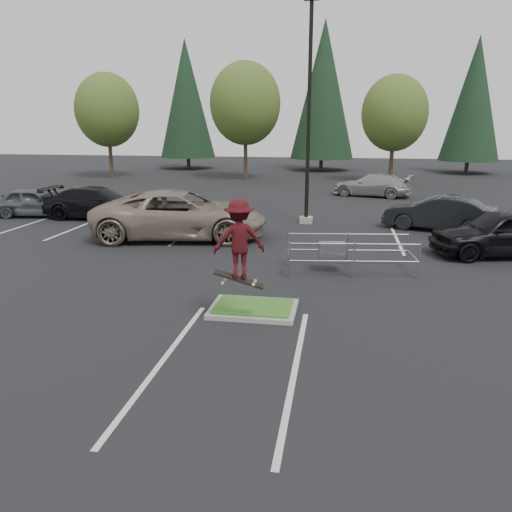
% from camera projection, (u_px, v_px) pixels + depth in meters
% --- Properties ---
extents(ground, '(120.00, 120.00, 0.00)m').
position_uv_depth(ground, '(253.00, 311.00, 12.86)').
color(ground, black).
rests_on(ground, ground).
extents(grass_median, '(2.20, 1.60, 0.16)m').
position_uv_depth(grass_median, '(253.00, 308.00, 12.84)').
color(grass_median, gray).
rests_on(grass_median, ground).
extents(stall_lines, '(22.62, 17.60, 0.01)m').
position_uv_depth(stall_lines, '(246.00, 252.00, 18.82)').
color(stall_lines, silver).
rests_on(stall_lines, ground).
extents(light_pole, '(0.70, 0.60, 10.12)m').
position_uv_depth(light_pole, '(309.00, 126.00, 23.03)').
color(light_pole, gray).
rests_on(light_pole, ground).
extents(decid_a, '(5.44, 5.44, 8.91)m').
position_uv_depth(decid_a, '(108.00, 112.00, 42.93)').
color(decid_a, '#38281C').
rests_on(decid_a, ground).
extents(decid_b, '(5.89, 5.89, 9.64)m').
position_uv_depth(decid_b, '(245.00, 106.00, 41.35)').
color(decid_b, '#38281C').
rests_on(decid_b, ground).
extents(decid_c, '(5.12, 5.12, 8.38)m').
position_uv_depth(decid_c, '(394.00, 116.00, 38.95)').
color(decid_c, '#38281C').
rests_on(decid_c, ground).
extents(conif_a, '(5.72, 5.72, 13.00)m').
position_uv_depth(conif_a, '(186.00, 99.00, 51.39)').
color(conif_a, '#38281C').
rests_on(conif_a, ground).
extents(conif_b, '(6.38, 6.38, 14.50)m').
position_uv_depth(conif_b, '(323.00, 90.00, 49.41)').
color(conif_b, '#38281C').
rests_on(conif_b, ground).
extents(conif_c, '(5.50, 5.50, 12.50)m').
position_uv_depth(conif_c, '(474.00, 99.00, 46.46)').
color(conif_c, '#38281C').
rests_on(conif_c, ground).
extents(cart_corral, '(4.22, 1.98, 1.15)m').
position_uv_depth(cart_corral, '(337.00, 250.00, 16.09)').
color(cart_corral, gray).
rests_on(cart_corral, ground).
extents(skateboarder, '(1.33, 1.01, 2.07)m').
position_uv_depth(skateboarder, '(239.00, 240.00, 11.39)').
color(skateboarder, black).
rests_on(skateboarder, ground).
extents(car_l_tan, '(7.59, 4.42, 1.99)m').
position_uv_depth(car_l_tan, '(179.00, 215.00, 20.79)').
color(car_l_tan, gray).
rests_on(car_l_tan, ground).
extents(car_l_black, '(5.48, 2.25, 1.59)m').
position_uv_depth(car_l_black, '(98.00, 203.00, 25.22)').
color(car_l_black, black).
rests_on(car_l_black, ground).
extents(car_l_grey, '(4.57, 2.42, 1.48)m').
position_uv_depth(car_l_grey, '(35.00, 202.00, 25.80)').
color(car_l_grey, '#4D5155').
rests_on(car_l_grey, ground).
extents(car_r_charc, '(5.03, 3.16, 1.57)m').
position_uv_depth(car_r_charc, '(439.00, 213.00, 22.38)').
color(car_r_charc, black).
rests_on(car_r_charc, ground).
extents(car_r_black, '(5.38, 3.07, 1.72)m').
position_uv_depth(car_r_black, '(504.00, 233.00, 18.01)').
color(car_r_black, black).
rests_on(car_r_black, ground).
extents(car_far_silver, '(5.43, 3.32, 1.47)m').
position_uv_depth(car_far_silver, '(373.00, 185.00, 32.95)').
color(car_far_silver, '#A7A7A2').
rests_on(car_far_silver, ground).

